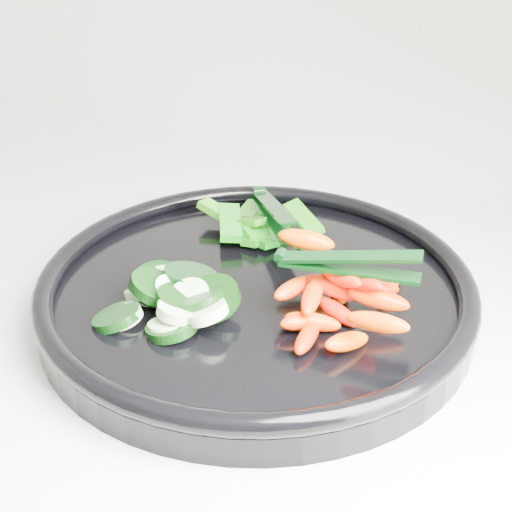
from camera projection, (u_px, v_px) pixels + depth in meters
The scene contains 6 objects.
veggie_tray at pixel (256, 291), 0.61m from camera, with size 0.42×0.42×0.04m.
cucumber_pile at pixel (171, 294), 0.59m from camera, with size 0.12×0.13×0.04m.
carrot_pile at pixel (339, 294), 0.56m from camera, with size 0.15×0.15×0.05m.
pepper_pile at pixel (257, 226), 0.70m from camera, with size 0.13×0.10×0.04m.
tong_carrot at pixel (345, 263), 0.55m from camera, with size 0.11×0.04×0.02m.
tong_pepper at pixel (273, 211), 0.68m from camera, with size 0.09×0.09×0.02m.
Camera 1 is at (0.18, 1.22, 1.28)m, focal length 50.00 mm.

